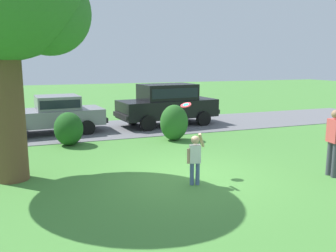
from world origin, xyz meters
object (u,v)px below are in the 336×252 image
child_thrower (195,156)px  frisbee (186,105)px  parked_sedan (53,113)px  adult_onlooker (334,139)px  parked_suv (167,102)px

child_thrower → frisbee: bearing=81.4°
child_thrower → frisbee: (0.13, 0.89, 1.12)m
parked_sedan → adult_onlooker: bearing=-52.2°
frisbee → adult_onlooker: bearing=-23.8°
parked_sedan → parked_suv: (5.10, 0.13, 0.23)m
parked_sedan → parked_suv: bearing=1.5°
parked_sedan → frisbee: bearing=-66.2°
child_thrower → adult_onlooker: adult_onlooker is taller
parked_sedan → child_thrower: parked_sedan is taller
parked_sedan → frisbee: 7.56m
parked_sedan → frisbee: size_ratio=15.73×
frisbee → parked_sedan: bearing=113.8°
frisbee → child_thrower: bearing=-98.6°
parked_sedan → parked_suv: size_ratio=0.93×
child_thrower → parked_sedan: bearing=110.5°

